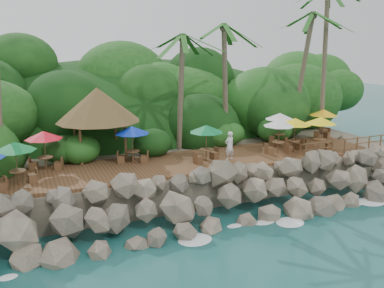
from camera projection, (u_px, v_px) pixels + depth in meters
name	position (u px, v px, depth m)	size (l,w,h in m)	color
ground	(237.00, 232.00, 21.39)	(140.00, 140.00, 0.00)	#19514F
land_base	(147.00, 145.00, 35.44)	(32.00, 25.20, 2.10)	gray
jungle_hill	(126.00, 139.00, 42.39)	(44.80, 28.00, 15.40)	#143811
seawall	(220.00, 199.00, 22.90)	(29.00, 4.00, 2.30)	gray
terrace	(192.00, 162.00, 26.23)	(26.00, 5.00, 0.20)	brown
jungle_foliage	(151.00, 159.00, 34.80)	(44.00, 16.00, 12.00)	#143811
foam_line	(234.00, 229.00, 21.65)	(25.20, 0.80, 0.06)	white
palapa	(98.00, 105.00, 26.27)	(5.42, 5.42, 4.60)	brown
dining_clusters	(204.00, 130.00, 26.13)	(25.77, 5.37, 2.36)	brown
railing	(351.00, 144.00, 28.11)	(8.30, 0.10, 1.00)	brown
waiter	(229.00, 146.00, 26.11)	(0.69, 0.45, 1.88)	silver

